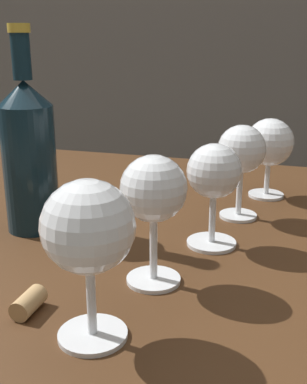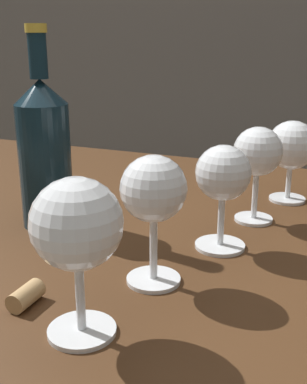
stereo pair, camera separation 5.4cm
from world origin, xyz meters
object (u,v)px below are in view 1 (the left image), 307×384
Objects in this scene: wine_glass_port at (242,152)px; cork at (29,303)px; wine_glass_amber at (214,175)px; wine_glass_white at (88,230)px; wine_glass_rose at (154,192)px; wine_bottle at (29,153)px; wine_glass_cabernet at (270,144)px.

cork is (-0.17, -0.34, -0.09)m from wine_glass_port.
wine_glass_amber is 3.38× the size of cork.
wine_glass_white is 0.26m from wine_glass_amber.
wine_glass_rose reaches higher than wine_glass_amber.
wine_glass_port is (0.09, 0.36, -0.01)m from wine_glass_white.
wine_bottle is at bearing -155.22° from wine_glass_port.
wine_glass_rose is at bearing 43.58° from cork.
wine_glass_white is at bearing -104.89° from wine_glass_cabernet.
wine_glass_rose is 0.24m from wine_bottle.
wine_glass_port is at bearing 74.07° from wine_glass_rose.
wine_bottle reaches higher than wine_glass_cabernet.
wine_bottle is (-0.32, -0.25, 0.02)m from wine_glass_cabernet.
wine_glass_amber is at bearing 3.17° from wine_bottle.
wine_glass_amber is at bearing -100.59° from wine_glass_port.
wine_glass_rose is 0.37m from wine_glass_cabernet.
wine_glass_white is 3.74× the size of cork.
wine_glass_rose is at bearing 78.60° from wine_glass_white.
wine_glass_cabernet is at bearing 38.02° from wine_bottle.
wine_bottle is at bearing 153.40° from wine_glass_rose.
wine_glass_cabernet is at bearing 76.49° from wine_glass_amber.
wine_glass_white is at bearing -50.22° from wine_bottle.
cork is at bearing 164.93° from wine_glass_white.
wine_glass_white is 0.30m from wine_bottle.
wine_glass_rose is 0.18m from cork.
wine_glass_port is 0.32m from wine_bottle.
wine_glass_port is (0.02, 0.12, 0.00)m from wine_glass_amber.
wine_glass_cabernet is at bearing 73.68° from wine_glass_port.
wine_glass_port is 3.50× the size of cork.
wine_glass_port is 0.39m from cork.
wine_glass_amber is 0.29m from cork.
wine_bottle reaches higher than wine_glass_port.
wine_bottle is (-0.26, -0.01, 0.01)m from wine_glass_amber.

